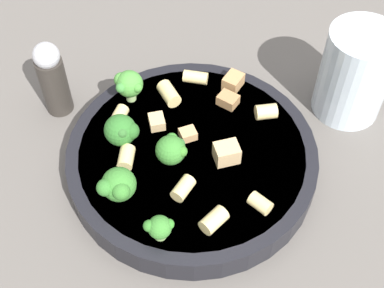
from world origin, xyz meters
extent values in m
plane|color=#5B5651|center=(0.00, 0.00, 0.00)|extent=(2.00, 2.00, 0.00)
cylinder|color=black|center=(0.00, 0.00, 0.02)|extent=(0.26, 0.26, 0.03)
cylinder|color=beige|center=(0.00, 0.00, 0.03)|extent=(0.24, 0.24, 0.01)
torus|color=black|center=(0.00, 0.00, 0.03)|extent=(0.26, 0.26, 0.00)
cylinder|color=#9EC175|center=(-0.09, -0.01, 0.04)|extent=(0.01, 0.01, 0.01)
sphere|color=#387A2D|center=(-0.09, -0.01, 0.05)|extent=(0.03, 0.03, 0.03)
sphere|color=#37792E|center=(-0.09, -0.02, 0.05)|extent=(0.01, 0.01, 0.01)
sphere|color=#33722B|center=(-0.10, -0.01, 0.06)|extent=(0.02, 0.02, 0.02)
sphere|color=#35742B|center=(-0.09, -0.02, 0.06)|extent=(0.02, 0.02, 0.02)
cylinder|color=#84AD60|center=(-0.03, 0.00, 0.04)|extent=(0.01, 0.01, 0.01)
sphere|color=#387A2D|center=(-0.03, 0.00, 0.05)|extent=(0.03, 0.03, 0.03)
sphere|color=#347D2A|center=(-0.02, 0.01, 0.05)|extent=(0.01, 0.01, 0.01)
sphere|color=#31682F|center=(-0.01, 0.00, 0.05)|extent=(0.01, 0.01, 0.01)
sphere|color=#387828|center=(-0.02, -0.01, 0.05)|extent=(0.01, 0.01, 0.01)
cylinder|color=#9EC175|center=(-0.05, 0.05, 0.03)|extent=(0.01, 0.01, 0.01)
sphere|color=#2D6B28|center=(-0.05, 0.05, 0.05)|extent=(0.03, 0.03, 0.03)
sphere|color=#2F642A|center=(-0.06, 0.04, 0.06)|extent=(0.01, 0.01, 0.01)
sphere|color=#285F23|center=(-0.05, 0.04, 0.05)|extent=(0.02, 0.02, 0.02)
cylinder|color=#9EC175|center=(-0.01, 0.10, 0.04)|extent=(0.01, 0.01, 0.01)
sphere|color=#478E38|center=(-0.01, 0.10, 0.05)|extent=(0.03, 0.03, 0.03)
sphere|color=#3D8137|center=(-0.03, 0.10, 0.06)|extent=(0.01, 0.01, 0.01)
sphere|color=#4A8E39|center=(-0.02, 0.11, 0.06)|extent=(0.02, 0.02, 0.02)
sphere|color=#418732|center=(-0.01, 0.09, 0.06)|extent=(0.01, 0.01, 0.01)
cylinder|color=#84AD60|center=(-0.08, -0.07, 0.04)|extent=(0.01, 0.01, 0.01)
sphere|color=#387A2D|center=(-0.08, -0.07, 0.05)|extent=(0.02, 0.02, 0.02)
sphere|color=#317128|center=(-0.09, -0.06, 0.05)|extent=(0.01, 0.01, 0.01)
sphere|color=#327D27|center=(-0.07, -0.07, 0.05)|extent=(0.01, 0.01, 0.01)
cylinder|color=#E0C67F|center=(0.06, 0.08, 0.04)|extent=(0.03, 0.03, 0.01)
cylinder|color=#E0C67F|center=(-0.03, -0.08, 0.04)|extent=(0.03, 0.02, 0.02)
cylinder|color=#E0C67F|center=(-0.04, 0.08, 0.04)|extent=(0.03, 0.03, 0.01)
cylinder|color=#E0C67F|center=(-0.04, -0.04, 0.04)|extent=(0.03, 0.02, 0.01)
cylinder|color=#E0C67F|center=(-0.06, 0.02, 0.04)|extent=(0.03, 0.03, 0.02)
cylinder|color=#E0C67F|center=(0.02, 0.07, 0.04)|extent=(0.02, 0.03, 0.02)
cylinder|color=#E0C67F|center=(0.09, -0.01, 0.04)|extent=(0.03, 0.02, 0.02)
cylinder|color=#E0C67F|center=(0.01, -0.09, 0.04)|extent=(0.02, 0.02, 0.01)
cube|color=tan|center=(-0.01, 0.05, 0.04)|extent=(0.02, 0.02, 0.01)
cube|color=#A87A4C|center=(0.07, 0.03, 0.04)|extent=(0.02, 0.03, 0.01)
cube|color=tan|center=(0.02, -0.03, 0.04)|extent=(0.03, 0.03, 0.02)
cube|color=tan|center=(0.01, 0.02, 0.04)|extent=(0.02, 0.02, 0.01)
cube|color=tan|center=(0.09, 0.05, 0.04)|extent=(0.03, 0.03, 0.02)
cylinder|color=silver|center=(0.20, -0.03, 0.05)|extent=(0.08, 0.08, 0.11)
cylinder|color=silver|center=(0.20, -0.03, 0.03)|extent=(0.07, 0.07, 0.05)
cylinder|color=#332D28|center=(-0.08, 0.16, 0.04)|extent=(0.03, 0.03, 0.07)
sphere|color=#B7B7BC|center=(-0.08, 0.16, 0.08)|extent=(0.03, 0.03, 0.03)
camera|label=1|loc=(-0.19, -0.28, 0.47)|focal=50.00mm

